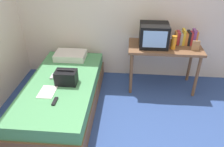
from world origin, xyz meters
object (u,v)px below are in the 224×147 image
Objects in this scene: bed at (63,94)px; remote_silver at (53,76)px; book_row at (186,38)px; pillow at (71,55)px; tv at (154,35)px; water_bottle at (174,42)px; magazine at (48,92)px; remote_dark at (55,101)px; handbag at (66,77)px; desk at (164,52)px; picture_frame at (196,46)px.

bed is 0.32m from remote_silver.
book_row reaches higher than pillow.
tv is at bearing -2.28° from pillow.
tv is 1.45m from pillow.
water_bottle is 1.92m from remote_silver.
remote_dark is at bearing -49.82° from magazine.
book_row reaches higher than magazine.
pillow is 3.33× the size of remote_dark.
remote_silver is at bearing -161.45° from book_row.
tv is at bearing 165.38° from water_bottle.
book_row is at bearing 28.33° from magazine.
pillow is at bearing 177.72° from tv.
handbag reaches higher than magazine.
pillow is (-1.68, 0.13, -0.36)m from water_bottle.
pillow is at bearing 175.44° from water_bottle.
handbag is (0.10, -0.04, 0.34)m from bed.
picture_frame is (0.44, -0.13, 0.18)m from desk.
handbag is (0.14, -0.77, 0.05)m from pillow.
water_bottle is 0.73× the size of magazine.
desk is at bearing 38.10° from remote_dark.
pillow is 1.79× the size of magazine.
picture_frame is 2.22m from remote_silver.
book_row is at bearing 17.35° from desk.
remote_silver is (-0.26, 0.15, -0.09)m from handbag.
remote_dark is at bearing -69.45° from remote_silver.
magazine is (-1.98, -1.07, -0.42)m from book_row.
book_row is 0.67× the size of pillow.
tv reaches higher than handbag.
water_bottle reaches higher than pillow.
magazine is (-1.76, -0.87, -0.42)m from water_bottle.
handbag is 1.03× the size of magazine.
remote_silver is at bearing -161.22° from desk.
tv is at bearing 26.73° from bed.
handbag is at bearing -80.00° from pillow.
tv is at bearing -174.69° from desk.
water_bottle reaches higher than handbag.
handbag is at bearing 84.47° from remote_dark.
desk reaches higher than remote_dark.
bed is 2.15m from picture_frame.
picture_frame is 2.28m from magazine.
pillow reaches higher than bed.
tv reaches higher than picture_frame.
remote_dark reaches higher than bed.
magazine is 2.01× the size of remote_silver.
desk is at bearing -162.65° from book_row.
magazine is (-2.09, -0.84, -0.39)m from picture_frame.
remote_silver is (-2.14, -0.45, -0.38)m from picture_frame.
desk reaches higher than remote_silver.
book_row is (0.53, 0.12, -0.07)m from tv.
desk is 1.62m from handbag.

